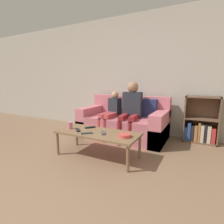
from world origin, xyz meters
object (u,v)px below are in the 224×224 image
Objects in this scene: couch at (124,123)px; person_adult at (131,106)px; tv_remote_0 at (103,133)px; tv_remote_1 at (90,127)px; person_child at (111,112)px; snack_bowl at (125,135)px; cup_near at (70,125)px; tv_remote_2 at (78,130)px; bookshelf at (200,125)px; coffee_table at (98,134)px; tv_remote_3 at (87,133)px.

couch is 1.52× the size of person_adult.
tv_remote_0 is 1.02× the size of tv_remote_1.
snack_bowl is at bearing -48.85° from person_child.
couch is 1.24m from cup_near.
tv_remote_2 is (-0.28, -1.17, 0.12)m from couch.
coffee_table is at bearing -133.37° from bookshelf.
person_adult is at bearing 20.53° from tv_remote_2.
tv_remote_1 is 1.06× the size of tv_remote_2.
bookshelf is at bearing 15.11° from couch.
person_adult is (-1.24, -0.47, 0.35)m from bookshelf.
person_adult reaches higher than tv_remote_2.
tv_remote_3 is at bearing -132.51° from bookshelf.
person_adult reaches higher than tv_remote_0.
couch is 10.70× the size of tv_remote_1.
person_child is 6.01× the size of tv_remote_3.
person_child is (-0.23, -0.14, 0.25)m from couch.
person_child is 6.15× the size of tv_remote_2.
tv_remote_3 is (-1.49, -1.62, 0.07)m from bookshelf.
person_adult is at bearing -23.79° from couch.
person_adult is 7.43× the size of tv_remote_2.
couch is 1.84× the size of person_child.
cup_near reaches higher than tv_remote_3.
tv_remote_0 reaches higher than coffee_table.
person_child reaches higher than cup_near.
person_child is at bearing 105.57° from coffee_table.
person_adult is at bearing -159.11° from bookshelf.
bookshelf is 0.76× the size of person_adult.
couch is at bearing -164.89° from bookshelf.
cup_near is at bearing -145.98° from tv_remote_3.
bookshelf is at bearing 58.41° from snack_bowl.
person_adult reaches higher than couch.
tv_remote_2 is at bearing -118.60° from person_adult.
bookshelf is 5.27× the size of tv_remote_0.
couch is 1.48m from bookshelf.
bookshelf is at bearing 38.80° from cup_near.
snack_bowl is at bearing 60.17° from tv_remote_3.
person_adult is 7.27× the size of tv_remote_3.
bookshelf is at bearing -3.55° from tv_remote_2.
person_adult is 1.07m from tv_remote_0.
couch is 1.13m from tv_remote_0.
bookshelf is 5.06× the size of snack_bowl.
person_child is 1.23m from snack_bowl.
tv_remote_3 is (0.14, -0.29, 0.00)m from tv_remote_1.
person_child reaches higher than coffee_table.
person_adult is at bearing 102.97° from tv_remote_1.
snack_bowl is at bearing 23.58° from tv_remote_1.
coffee_table is 8.28× the size of tv_remote_2.
coffee_table is 1.11× the size of person_adult.
tv_remote_0 is (-0.04, -1.03, -0.27)m from person_adult.
tv_remote_0 is at bearing -97.23° from person_adult.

